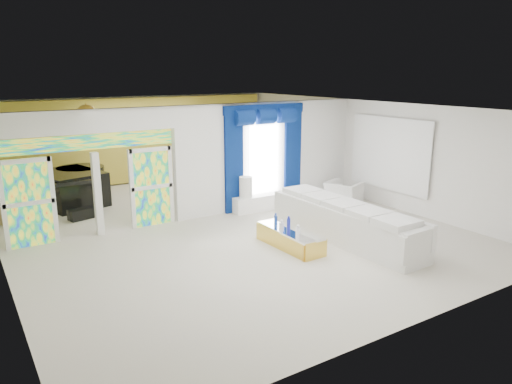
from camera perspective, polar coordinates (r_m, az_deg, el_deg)
floor at (r=12.40m, az=-4.17°, el=-3.97°), size 12.00×12.00×0.00m
dividing_wall at (r=13.96m, az=1.54°, el=4.45°), size 5.70×0.18×3.00m
dividing_header at (r=11.77m, az=-19.23°, el=7.89°), size 4.30×0.18×0.55m
stained_panel_left at (r=11.82m, az=-25.26°, el=-1.19°), size 0.95×0.04×2.00m
stained_panel_right at (r=12.45m, az=-12.23°, el=0.59°), size 0.95×0.04×2.00m
stained_transom at (r=11.82m, az=-19.04°, el=5.60°), size 4.00×0.05×0.35m
window_pane at (r=13.75m, az=0.91°, el=4.10°), size 1.00×0.02×2.30m
blue_drape_left at (r=13.22m, az=-2.64°, el=3.45°), size 0.55×0.10×2.80m
blue_drape_right at (r=14.30m, az=4.33°, el=4.25°), size 0.55×0.10×2.80m
blue_pelmet at (r=13.55m, az=1.00°, el=9.79°), size 2.60×0.12×0.25m
wall_mirror at (r=14.28m, az=15.49°, el=4.37°), size 0.04×2.70×1.90m
gold_curtains at (r=17.38m, az=-13.64°, el=5.98°), size 9.70×0.12×2.90m
white_sofa at (r=11.40m, az=10.43°, el=-3.69°), size 1.06×4.26×0.81m
coffee_table at (r=10.86m, az=4.04°, el=-5.53°), size 0.66×1.80×0.40m
console_table at (r=13.60m, az=-0.12°, el=-1.34°), size 1.32×0.44×0.44m
table_lamp at (r=13.31m, az=-1.21°, el=0.58°), size 0.36×0.36×0.58m
armchair at (r=14.67m, az=10.33°, el=-0.03°), size 1.12×1.19×0.63m
grand_piano at (r=15.16m, az=-21.09°, el=0.41°), size 1.94×2.28×0.99m
piano_bench at (r=13.73m, az=-19.57°, el=-2.36°), size 0.90×0.53×0.28m
tv_console at (r=14.06m, az=-27.12°, el=-1.62°), size 0.67×0.63×0.81m
chandelier at (r=14.23m, az=-19.37°, el=8.52°), size 0.60×0.60×0.60m
decanters at (r=10.85m, az=3.61°, el=-3.93°), size 0.16×0.98×0.26m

